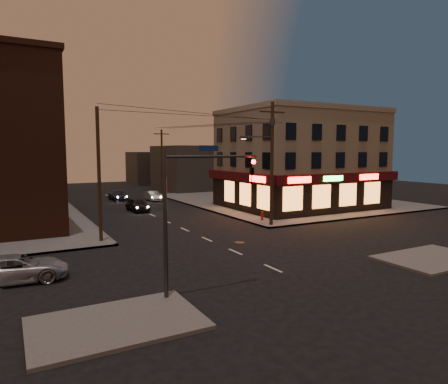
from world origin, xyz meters
TOP-DOWN VIEW (x-y plane):
  - ground at (0.00, 0.00)m, footprint 120.00×120.00m
  - sidewalk_ne at (18.00, 19.00)m, footprint 24.00×28.00m
  - pizza_building at (15.93, 13.43)m, footprint 15.85×12.85m
  - bg_building_ne_a at (14.00, 38.00)m, footprint 10.00×12.00m
  - bg_building_nw at (-13.00, 42.00)m, footprint 9.00×10.00m
  - bg_building_ne_b at (12.00, 52.00)m, footprint 8.00×8.00m
  - utility_pole_main at (6.68, 5.80)m, footprint 4.20×0.44m
  - utility_pole_far at (6.80, 32.00)m, footprint 0.26×0.26m
  - utility_pole_west at (-6.80, 6.50)m, footprint 0.24×0.24m
  - traffic_signal at (-5.57, -5.60)m, footprint 4.49×0.32m
  - suv_cross at (-12.03, 0.09)m, footprint 4.81×2.51m
  - sedan_near at (-0.50, 19.37)m, footprint 1.78×4.16m
  - sedan_mid at (3.68, 26.93)m, footprint 1.45×3.65m
  - sedan_far at (-0.01, 29.55)m, footprint 1.82×4.44m
  - fire_hydrant at (7.40, 8.00)m, footprint 0.35×0.35m

SIDE VIEW (x-z plane):
  - ground at x=0.00m, z-range 0.00..0.00m
  - sidewalk_ne at x=18.00m, z-range 0.00..0.15m
  - fire_hydrant at x=7.40m, z-range 0.19..0.97m
  - sedan_mid at x=3.68m, z-range 0.00..1.18m
  - sedan_far at x=-0.01m, z-range 0.00..1.29m
  - suv_cross at x=-12.03m, z-range 0.00..1.29m
  - sedan_near at x=-0.50m, z-range 0.00..1.40m
  - bg_building_ne_b at x=12.00m, z-range 0.00..6.00m
  - bg_building_ne_a at x=14.00m, z-range 0.00..7.00m
  - bg_building_nw at x=-13.00m, z-range 0.00..8.00m
  - traffic_signal at x=-5.57m, z-range 0.92..7.39m
  - utility_pole_far at x=6.80m, z-range 0.15..9.15m
  - utility_pole_west at x=-6.80m, z-range 0.15..9.15m
  - pizza_building at x=15.93m, z-range 0.10..10.60m
  - utility_pole_main at x=6.68m, z-range 0.76..10.76m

